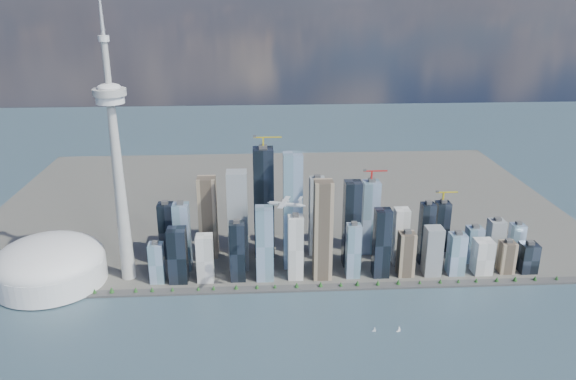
{
  "coord_description": "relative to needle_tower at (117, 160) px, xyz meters",
  "views": [
    {
      "loc": [
        -53.23,
        -654.72,
        518.27
      ],
      "look_at": [
        0.08,
        260.0,
        190.57
      ],
      "focal_mm": 35.0,
      "sensor_mm": 36.0,
      "label": 1
    }
  ],
  "objects": [
    {
      "name": "seawall",
      "position": [
        300.0,
        -60.0,
        -233.84
      ],
      "size": [
        1100.0,
        22.0,
        4.0
      ],
      "primitive_type": "cube",
      "color": "#383838",
      "rests_on": "ground"
    },
    {
      "name": "ground",
      "position": [
        300.0,
        -310.0,
        -235.84
      ],
      "size": [
        4000.0,
        4000.0,
        0.0
      ],
      "primitive_type": "plane",
      "color": "#304854",
      "rests_on": "ground"
    },
    {
      "name": "airplane",
      "position": [
        292.72,
        -121.25,
        -43.37
      ],
      "size": [
        62.82,
        56.08,
        15.59
      ],
      "rotation": [
        0.0,
        0.0,
        -0.29
      ],
      "color": "silver",
      "rests_on": "ground"
    },
    {
      "name": "land",
      "position": [
        300.0,
        390.0,
        -234.34
      ],
      "size": [
        1400.0,
        900.0,
        3.0
      ],
      "primitive_type": "cube",
      "color": "#4C4C47",
      "rests_on": "ground"
    },
    {
      "name": "sailboat_east",
      "position": [
        430.49,
        -201.41,
        -232.98
      ],
      "size": [
        6.44,
        2.74,
        8.9
      ],
      "rotation": [
        0.0,
        0.0,
        -0.19
      ],
      "color": "silver",
      "rests_on": "ground"
    },
    {
      "name": "needle_tower",
      "position": [
        0.0,
        0.0,
        0.0
      ],
      "size": [
        56.0,
        56.0,
        550.5
      ],
      "color": "#9D9C98",
      "rests_on": "land"
    },
    {
      "name": "shoreline_trees",
      "position": [
        300.0,
        -60.0,
        -227.06
      ],
      "size": [
        960.53,
        7.2,
        8.8
      ],
      "color": "#3F2D1E",
      "rests_on": "seawall"
    },
    {
      "name": "sailboat_west",
      "position": [
        469.89,
        -203.51,
        -232.37
      ],
      "size": [
        7.65,
        4.4,
        10.81
      ],
      "rotation": [
        0.0,
        0.0,
        0.37
      ],
      "color": "silver",
      "rests_on": "ground"
    },
    {
      "name": "skyscraper_cluster",
      "position": [
        359.62,
        26.82,
        -157.81
      ],
      "size": [
        736.0,
        142.0,
        251.89
      ],
      "color": "black",
      "rests_on": "land"
    },
    {
      "name": "dome_stadium",
      "position": [
        -140.0,
        -10.0,
        -196.4
      ],
      "size": [
        200.0,
        200.0,
        86.0
      ],
      "color": "white",
      "rests_on": "land"
    }
  ]
}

